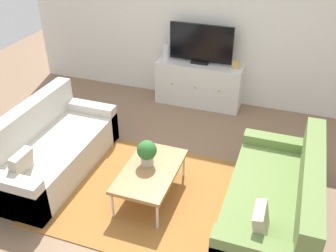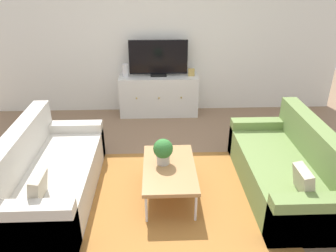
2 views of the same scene
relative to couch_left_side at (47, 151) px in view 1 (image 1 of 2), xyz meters
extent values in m
plane|color=#84664C|center=(1.44, 0.10, -0.28)|extent=(10.00, 10.00, 0.00)
cube|color=silver|center=(1.44, 2.65, 1.07)|extent=(6.40, 0.12, 2.70)
cube|color=#9E662D|center=(1.44, -0.05, -0.27)|extent=(2.50, 1.90, 0.01)
cube|color=beige|center=(0.09, 0.00, -0.07)|extent=(0.89, 1.89, 0.42)
cube|color=beige|center=(-0.26, 0.00, 0.14)|extent=(0.20, 1.89, 0.84)
cube|color=beige|center=(0.09, 0.86, -0.01)|extent=(0.89, 0.18, 0.54)
cube|color=beige|center=(0.09, -0.85, -0.01)|extent=(0.89, 0.18, 0.54)
cube|color=#B2A58C|center=(0.14, -0.61, 0.27)|extent=(0.15, 0.30, 0.31)
cube|color=olive|center=(2.79, 0.00, -0.07)|extent=(0.89, 1.89, 0.42)
cube|color=olive|center=(3.14, 0.00, 0.14)|extent=(0.20, 1.89, 0.84)
cube|color=olive|center=(2.79, 0.86, -0.01)|extent=(0.89, 0.18, 0.54)
cube|color=#B2A58C|center=(2.74, -0.61, 0.27)|extent=(0.16, 0.30, 0.31)
cube|color=#A37547|center=(1.43, -0.05, 0.09)|extent=(0.60, 1.02, 0.04)
cylinder|color=silver|center=(1.17, -0.52, -0.11)|extent=(0.03, 0.03, 0.34)
cylinder|color=silver|center=(1.69, -0.52, -0.11)|extent=(0.03, 0.03, 0.34)
cylinder|color=silver|center=(1.17, 0.42, -0.11)|extent=(0.03, 0.03, 0.34)
cylinder|color=silver|center=(1.69, 0.42, -0.11)|extent=(0.03, 0.03, 0.34)
cylinder|color=#B7B2A8|center=(1.36, 0.04, 0.17)|extent=(0.15, 0.15, 0.11)
sphere|color=#2D6B2D|center=(1.36, 0.04, 0.31)|extent=(0.23, 0.23, 0.23)
cube|color=silver|center=(1.34, 2.37, 0.08)|extent=(1.40, 0.44, 0.72)
sphere|color=#B79338|center=(0.95, 2.14, 0.12)|extent=(0.03, 0.03, 0.03)
sphere|color=#B79338|center=(1.34, 2.14, 0.12)|extent=(0.03, 0.03, 0.03)
sphere|color=#B79338|center=(1.74, 2.14, 0.12)|extent=(0.03, 0.03, 0.03)
cube|color=black|center=(1.34, 2.39, 0.47)|extent=(0.28, 0.16, 0.04)
cube|color=black|center=(1.34, 2.39, 0.78)|extent=(1.02, 0.04, 0.59)
cylinder|color=silver|center=(0.76, 2.37, 0.56)|extent=(0.11, 0.11, 0.23)
cube|color=tan|center=(1.92, 2.37, 0.51)|extent=(0.11, 0.07, 0.13)
camera|label=1|loc=(2.77, -3.24, 2.83)|focal=40.98mm
camera|label=2|loc=(1.30, -3.22, 2.18)|focal=34.93mm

